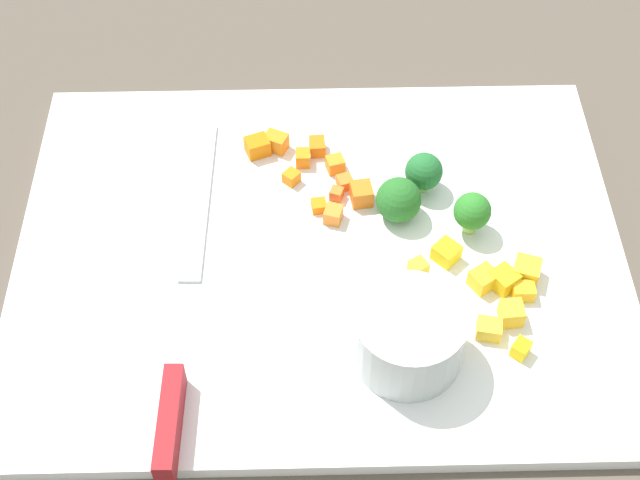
{
  "coord_description": "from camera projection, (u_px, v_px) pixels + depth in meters",
  "views": [
    {
      "loc": [
        -0.01,
        -0.44,
        0.57
      ],
      "look_at": [
        0.0,
        0.0,
        0.02
      ],
      "focal_mm": 50.67,
      "sensor_mm": 36.0,
      "label": 1
    }
  ],
  "objects": [
    {
      "name": "pepper_dice_7",
      "position": [
        418.0,
        268.0,
        0.69
      ],
      "size": [
        0.02,
        0.02,
        0.01
      ],
      "primitive_type": "cube",
      "rotation": [
        0.0,
        0.0,
        0.56
      ],
      "color": "yellow",
      "rests_on": "cutting_board"
    },
    {
      "name": "carrot_dice_6",
      "position": [
        313.0,
        147.0,
        0.77
      ],
      "size": [
        0.01,
        0.02,
        0.01
      ],
      "primitive_type": "cube",
      "rotation": [
        0.0,
        0.0,
        1.64
      ],
      "color": "orange",
      "rests_on": "cutting_board"
    },
    {
      "name": "pepper_dice_8",
      "position": [
        523.0,
        291.0,
        0.68
      ],
      "size": [
        0.02,
        0.01,
        0.01
      ],
      "primitive_type": "cube",
      "rotation": [
        0.0,
        0.0,
        1.57
      ],
      "color": "yellow",
      "rests_on": "cutting_board"
    },
    {
      "name": "pepper_dice_4",
      "position": [
        526.0,
        271.0,
        0.69
      ],
      "size": [
        0.02,
        0.02,
        0.02
      ],
      "primitive_type": "cube",
      "rotation": [
        0.0,
        0.0,
        1.24
      ],
      "color": "yellow",
      "rests_on": "cutting_board"
    },
    {
      "name": "broccoli_floret_2",
      "position": [
        472.0,
        212.0,
        0.71
      ],
      "size": [
        0.03,
        0.03,
        0.04
      ],
      "color": "#98C362",
      "rests_on": "cutting_board"
    },
    {
      "name": "carrot_dice_7",
      "position": [
        322.0,
        206.0,
        0.73
      ],
      "size": [
        0.01,
        0.01,
        0.01
      ],
      "primitive_type": "cube",
      "rotation": [
        0.0,
        0.0,
        1.71
      ],
      "color": "orange",
      "rests_on": "cutting_board"
    },
    {
      "name": "carrot_dice_3",
      "position": [
        276.0,
        142.0,
        0.77
      ],
      "size": [
        0.02,
        0.02,
        0.02
      ],
      "primitive_type": "cube",
      "rotation": [
        0.0,
        0.0,
        2.69
      ],
      "color": "orange",
      "rests_on": "cutting_board"
    },
    {
      "name": "pepper_dice_5",
      "position": [
        483.0,
        279.0,
        0.68
      ],
      "size": [
        0.02,
        0.02,
        0.02
      ],
      "primitive_type": "cube",
      "rotation": [
        0.0,
        0.0,
        2.16
      ],
      "color": "yellow",
      "rests_on": "cutting_board"
    },
    {
      "name": "cutting_board",
      "position": [
        320.0,
        252.0,
        0.72
      ],
      "size": [
        0.48,
        0.37,
        0.01
      ],
      "primitive_type": "cube",
      "color": "white",
      "rests_on": "ground_plane"
    },
    {
      "name": "carrot_dice_9",
      "position": [
        333.0,
        215.0,
        0.73
      ],
      "size": [
        0.02,
        0.02,
        0.01
      ],
      "primitive_type": "cube",
      "rotation": [
        0.0,
        0.0,
        1.28
      ],
      "color": "orange",
      "rests_on": "cutting_board"
    },
    {
      "name": "carrot_dice_2",
      "position": [
        335.0,
        164.0,
        0.76
      ],
      "size": [
        0.02,
        0.02,
        0.01
      ],
      "primitive_type": "cube",
      "rotation": [
        0.0,
        0.0,
        0.28
      ],
      "color": "orange",
      "rests_on": "cutting_board"
    },
    {
      "name": "carrot_dice_5",
      "position": [
        337.0,
        194.0,
        0.74
      ],
      "size": [
        0.01,
        0.01,
        0.01
      ],
      "primitive_type": "cube",
      "rotation": [
        0.0,
        0.0,
        1.2
      ],
      "color": "orange",
      "rests_on": "cutting_board"
    },
    {
      "name": "carrot_dice_4",
      "position": [
        361.0,
        194.0,
        0.74
      ],
      "size": [
        0.02,
        0.02,
        0.02
      ],
      "primitive_type": "cube",
      "rotation": [
        0.0,
        0.0,
        0.14
      ],
      "color": "orange",
      "rests_on": "cutting_board"
    },
    {
      "name": "carrot_dice_10",
      "position": [
        345.0,
        182.0,
        0.75
      ],
      "size": [
        0.02,
        0.02,
        0.01
      ],
      "primitive_type": "cube",
      "rotation": [
        0.0,
        0.0,
        1.88
      ],
      "color": "orange",
      "rests_on": "cutting_board"
    },
    {
      "name": "pepper_dice_0",
      "position": [
        446.0,
        253.0,
        0.7
      ],
      "size": [
        0.03,
        0.03,
        0.01
      ],
      "primitive_type": "cube",
      "rotation": [
        0.0,
        0.0,
        2.35
      ],
      "color": "yellow",
      "rests_on": "cutting_board"
    },
    {
      "name": "carrot_dice_0",
      "position": [
        303.0,
        158.0,
        0.76
      ],
      "size": [
        0.01,
        0.01,
        0.01
      ],
      "primitive_type": "cube",
      "rotation": [
        0.0,
        0.0,
        3.14
      ],
      "color": "orange",
      "rests_on": "cutting_board"
    },
    {
      "name": "chef_knife",
      "position": [
        179.0,
        353.0,
        0.64
      ],
      "size": [
        0.02,
        0.33,
        0.02
      ],
      "rotation": [
        0.0,
        0.0,
        1.54
      ],
      "color": "silver",
      "rests_on": "cutting_board"
    },
    {
      "name": "ground_plane",
      "position": [
        320.0,
        257.0,
        0.72
      ],
      "size": [
        4.0,
        4.0,
        0.0
      ],
      "primitive_type": "plane",
      "color": "#534940"
    },
    {
      "name": "pepper_dice_2",
      "position": [
        504.0,
        280.0,
        0.68
      ],
      "size": [
        0.03,
        0.03,
        0.02
      ],
      "primitive_type": "cube",
      "rotation": [
        0.0,
        0.0,
        0.62
      ],
      "color": "yellow",
      "rests_on": "cutting_board"
    },
    {
      "name": "broccoli_floret_1",
      "position": [
        424.0,
        172.0,
        0.74
      ],
      "size": [
        0.03,
        0.03,
        0.04
      ],
      "color": "#8CC25D",
      "rests_on": "cutting_board"
    },
    {
      "name": "pepper_dice_3",
      "position": [
        511.0,
        313.0,
        0.66
      ],
      "size": [
        0.02,
        0.02,
        0.02
      ],
      "primitive_type": "cube",
      "rotation": [
        0.0,
        0.0,
        1.65
      ],
      "color": "yellow",
      "rests_on": "cutting_board"
    },
    {
      "name": "pepper_dice_1",
      "position": [
        521.0,
        349.0,
        0.65
      ],
      "size": [
        0.02,
        0.02,
        0.01
      ],
      "primitive_type": "cube",
      "rotation": [
        0.0,
        0.0,
        2.48
      ],
      "color": "yellow",
      "rests_on": "cutting_board"
    },
    {
      "name": "pepper_dice_6",
      "position": [
        489.0,
        329.0,
        0.66
      ],
      "size": [
        0.02,
        0.02,
        0.01
      ],
      "primitive_type": "cube",
      "rotation": [
        0.0,
        0.0,
        1.38
      ],
      "color": "yellow",
      "rests_on": "cutting_board"
    },
    {
      "name": "carrot_dice_8",
      "position": [
        291.0,
        177.0,
        0.75
      ],
      "size": [
        0.02,
        0.02,
        0.01
      ],
      "primitive_type": "cube",
      "rotation": [
        0.0,
        0.0,
        0.83
      ],
      "color": "orange",
      "rests_on": "cutting_board"
    },
    {
      "name": "prep_bowl",
      "position": [
        408.0,
        336.0,
        0.63
      ],
      "size": [
        0.08,
        0.08,
        0.05
      ],
      "primitive_type": "cylinder",
      "color": "#B1BBBA",
      "rests_on": "cutting_board"
    },
    {
      "name": "carrot_dice_1",
      "position": [
        257.0,
        146.0,
        0.77
      ],
      "size": [
        0.02,
        0.02,
        0.02
      ],
      "primitive_type": "cube",
      "rotation": [
        0.0,
        0.0,
        1.93
      ],
      "color": "orange",
      "rests_on": "cutting_board"
    },
    {
      "name": "broccoli_floret_0",
      "position": [
        399.0,
        200.0,
        0.72
      ],
      "size": [
        0.04,
        0.04,
        0.04
      ],
      "color": "#8FC364",
      "rests_on": "cutting_board"
    }
  ]
}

